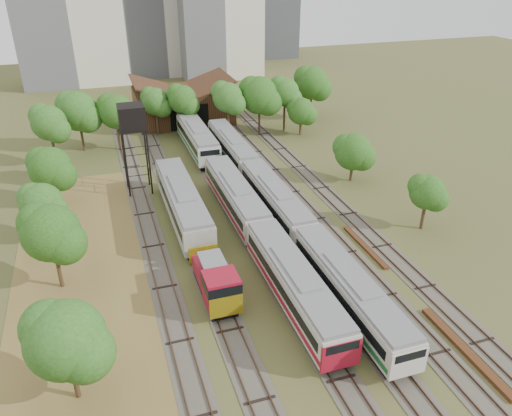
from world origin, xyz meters
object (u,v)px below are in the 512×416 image
object	(u,v)px
railcar_red_set	(261,235)
water_tower	(132,120)
railcar_green_set	(275,201)
shunter_locomotive	(217,283)

from	to	relation	value
railcar_red_set	water_tower	xyz separation A→B (m)	(-9.68, 18.17, 7.15)
railcar_green_set	shunter_locomotive	distance (m)	16.26
shunter_locomotive	railcar_red_set	bearing A→B (deg)	45.39
railcar_red_set	shunter_locomotive	bearing A→B (deg)	-134.61
railcar_red_set	railcar_green_set	bearing A→B (deg)	59.31
railcar_red_set	water_tower	bearing A→B (deg)	118.05
railcar_green_set	water_tower	world-z (taller)	water_tower
shunter_locomotive	water_tower	size ratio (longest dim) A/B	0.75
railcar_red_set	water_tower	size ratio (longest dim) A/B	3.19
railcar_green_set	shunter_locomotive	bearing A→B (deg)	-127.95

